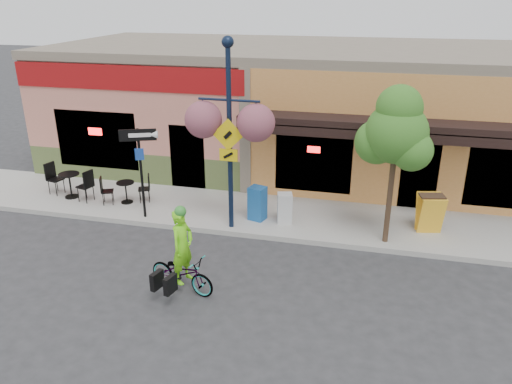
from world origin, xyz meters
TOP-DOWN VIEW (x-y plane):
  - ground at (0.00, 0.00)m, footprint 90.00×90.00m
  - sidewalk at (0.00, 2.00)m, footprint 24.00×3.00m
  - curb at (0.00, 0.55)m, footprint 24.00×0.12m
  - building at (0.00, 7.50)m, footprint 18.20×8.20m
  - bicycle at (-0.99, -2.33)m, footprint 1.76×0.99m
  - cyclist_rider at (-0.94, -2.33)m, footprint 0.57×0.72m
  - lamp_post at (-0.74, 0.82)m, footprint 1.67×0.69m
  - one_way_sign at (-3.41, 0.86)m, footprint 1.03×0.59m
  - cafe_set_left at (-6.38, 1.68)m, footprint 1.92×1.29m
  - cafe_set_right at (-4.43, 1.70)m, footprint 1.66×1.28m
  - newspaper_box_blue at (-0.14, 1.46)m, footprint 0.54×0.51m
  - newspaper_box_grey at (0.67, 1.45)m, footprint 0.49×0.46m
  - street_tree at (3.50, 0.92)m, footprint 1.82×1.82m
  - sandwich_board at (4.69, 1.60)m, footprint 0.74×0.61m

SIDE VIEW (x-z plane):
  - ground at x=0.00m, z-range 0.00..0.00m
  - sidewalk at x=0.00m, z-range 0.00..0.15m
  - curb at x=0.00m, z-range 0.00..0.15m
  - bicycle at x=-0.99m, z-range 0.00..0.88m
  - newspaper_box_grey at x=0.67m, z-range 0.15..1.03m
  - cafe_set_right at x=-4.43m, z-range 0.15..1.04m
  - newspaper_box_blue at x=-0.14m, z-range 0.15..1.15m
  - cafe_set_left at x=-6.38m, z-range 0.15..1.20m
  - sandwich_board at x=4.69m, z-range 0.15..1.24m
  - cyclist_rider at x=-0.94m, z-range 0.00..1.73m
  - one_way_sign at x=-3.41m, z-range 0.15..2.83m
  - building at x=0.00m, z-range 0.00..4.50m
  - street_tree at x=3.50m, z-range 0.15..4.36m
  - lamp_post at x=-0.74m, z-range 0.15..5.36m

